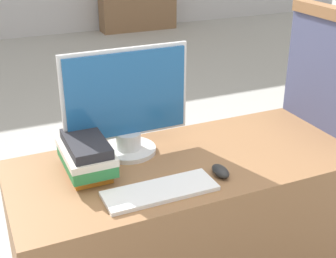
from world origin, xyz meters
name	(u,v)px	position (x,y,z in m)	size (l,w,h in m)	color
desk	(184,237)	(0.00, 0.31, 0.38)	(1.42, 0.62, 0.77)	#8C603D
carrel_divider	(325,149)	(0.73, 0.31, 0.67)	(0.07, 0.62, 1.32)	#474C70
monitor	(127,105)	(-0.18, 0.48, 0.98)	(0.53, 0.23, 0.45)	silver
keyboard	(160,191)	(-0.19, 0.13, 0.78)	(0.41, 0.15, 0.02)	white
mouse	(220,171)	(0.07, 0.15, 0.79)	(0.05, 0.10, 0.04)	#262626
book_stack	(86,156)	(-0.39, 0.38, 0.84)	(0.18, 0.28, 0.14)	orange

